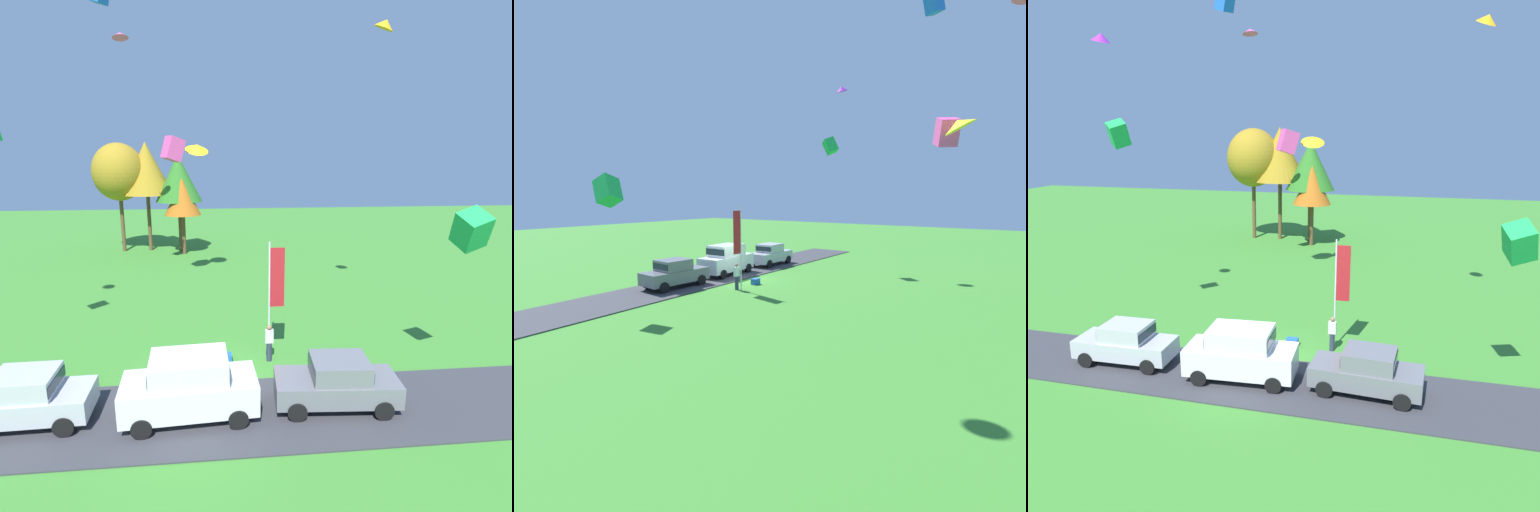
% 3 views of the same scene
% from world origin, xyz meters
% --- Properties ---
extents(ground_plane, '(120.00, 120.00, 0.00)m').
position_xyz_m(ground_plane, '(0.00, 0.00, 0.00)').
color(ground_plane, '#3D842D').
extents(pavement_strip, '(36.00, 4.40, 0.06)m').
position_xyz_m(pavement_strip, '(0.00, -2.18, 0.03)').
color(pavement_strip, '#38383D').
rests_on(pavement_strip, ground).
extents(car_sedan_by_flagpole, '(4.44, 2.03, 1.84)m').
position_xyz_m(car_sedan_by_flagpole, '(-6.14, -2.01, 1.04)').
color(car_sedan_by_flagpole, '#B7B7BC').
rests_on(car_sedan_by_flagpole, ground).
extents(car_suv_near_entrance, '(4.71, 2.27, 2.28)m').
position_xyz_m(car_suv_near_entrance, '(-0.63, -2.18, 1.30)').
color(car_suv_near_entrance, white).
rests_on(car_suv_near_entrance, ground).
extents(car_sedan_mid_row, '(4.51, 2.20, 1.84)m').
position_xyz_m(car_sedan_mid_row, '(4.60, -2.05, 1.04)').
color(car_sedan_mid_row, slate).
rests_on(car_sedan_mid_row, ground).
extents(person_on_lawn, '(0.36, 0.24, 1.71)m').
position_xyz_m(person_on_lawn, '(2.61, 1.61, 0.88)').
color(person_on_lawn, '#2D334C').
rests_on(person_on_lawn, ground).
extents(tree_far_left, '(4.92, 4.92, 10.38)m').
position_xyz_m(tree_far_left, '(-8.79, 25.07, 7.65)').
color(tree_far_left, brown).
rests_on(tree_far_left, ground).
extents(tree_right_of_center, '(4.97, 4.97, 10.49)m').
position_xyz_m(tree_right_of_center, '(-6.25, 25.28, 7.98)').
color(tree_right_of_center, brown).
rests_on(tree_right_of_center, ground).
extents(tree_far_right, '(4.42, 4.42, 9.33)m').
position_xyz_m(tree_far_right, '(-3.17, 24.39, 7.08)').
color(tree_far_right, brown).
rests_on(tree_far_right, ground).
extents(tree_lone_near, '(3.39, 3.39, 7.16)m').
position_xyz_m(tree_lone_near, '(-2.78, 23.28, 5.42)').
color(tree_lone_near, brown).
rests_on(tree_lone_near, ground).
extents(flag_banner, '(0.71, 0.08, 5.37)m').
position_xyz_m(flag_banner, '(2.88, 2.01, 3.40)').
color(flag_banner, silver).
rests_on(flag_banner, ground).
extents(cooler_box, '(0.56, 0.40, 0.40)m').
position_xyz_m(cooler_box, '(0.66, 1.62, 0.20)').
color(cooler_box, blue).
rests_on(cooler_box, ground).
extents(kite_delta_mid_center, '(2.01, 2.03, 1.11)m').
position_xyz_m(kite_delta_mid_center, '(-0.83, 13.59, 9.61)').
color(kite_delta_mid_center, yellow).
extents(kite_box_topmost, '(1.39, 1.61, 1.82)m').
position_xyz_m(kite_box_topmost, '(9.82, -0.84, 6.27)').
color(kite_box_topmost, green).
extents(kite_delta_low_drifter, '(1.44, 1.43, 0.75)m').
position_xyz_m(kite_delta_low_drifter, '(8.75, 6.07, 15.19)').
color(kite_delta_low_drifter, orange).
extents(kite_delta_over_trees, '(1.55, 1.56, 0.53)m').
position_xyz_m(kite_delta_over_trees, '(-5.77, 15.46, 16.90)').
color(kite_delta_over_trees, '#EA4C9E').
extents(kite_box_high_right, '(1.75, 1.61, 1.69)m').
position_xyz_m(kite_box_high_right, '(-2.35, 12.70, 9.48)').
color(kite_box_high_right, '#EA4C9E').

